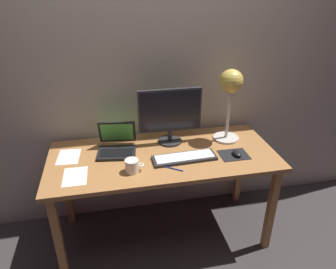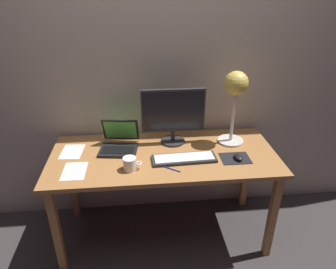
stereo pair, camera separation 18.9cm
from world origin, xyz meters
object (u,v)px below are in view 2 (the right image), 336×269
(keyboard_main, at_px, (184,159))
(laptop, at_px, (119,140))
(monitor, at_px, (173,113))
(coffee_mug, at_px, (130,164))
(pen, at_px, (171,169))
(mouse, at_px, (238,157))
(desk_lamp, at_px, (236,91))

(keyboard_main, xyz_separation_m, laptop, (-0.44, 0.22, 0.05))
(monitor, relative_size, coffee_mug, 3.74)
(laptop, height_order, pen, laptop)
(monitor, distance_m, laptop, 0.44)
(monitor, height_order, mouse, monitor)
(desk_lamp, xyz_separation_m, pen, (-0.49, -0.34, -0.40))
(keyboard_main, relative_size, laptop, 1.49)
(laptop, xyz_separation_m, desk_lamp, (0.83, 0.01, 0.35))
(coffee_mug, bearing_deg, pen, -5.34)
(monitor, relative_size, pen, 3.31)
(keyboard_main, height_order, desk_lamp, desk_lamp)
(desk_lamp, relative_size, mouse, 5.69)
(keyboard_main, relative_size, desk_lamp, 0.82)
(coffee_mug, height_order, pen, coffee_mug)
(laptop, xyz_separation_m, coffee_mug, (0.08, -0.30, -0.01))
(keyboard_main, relative_size, coffee_mug, 3.60)
(monitor, height_order, desk_lamp, desk_lamp)
(desk_lamp, relative_size, pen, 3.90)
(keyboard_main, xyz_separation_m, coffee_mug, (-0.37, -0.08, 0.03))
(monitor, distance_m, coffee_mug, 0.51)
(mouse, xyz_separation_m, coffee_mug, (-0.74, -0.05, 0.02))
(mouse, relative_size, pen, 0.69)
(keyboard_main, bearing_deg, laptop, 153.39)
(keyboard_main, height_order, mouse, mouse)
(desk_lamp, bearing_deg, mouse, -93.83)
(laptop, relative_size, coffee_mug, 2.41)
(keyboard_main, bearing_deg, mouse, -3.96)
(coffee_mug, bearing_deg, desk_lamp, 22.43)
(monitor, bearing_deg, mouse, -34.90)
(monitor, relative_size, mouse, 4.82)
(monitor, xyz_separation_m, coffee_mug, (-0.32, -0.35, -0.19))
(laptop, bearing_deg, coffee_mug, -75.37)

